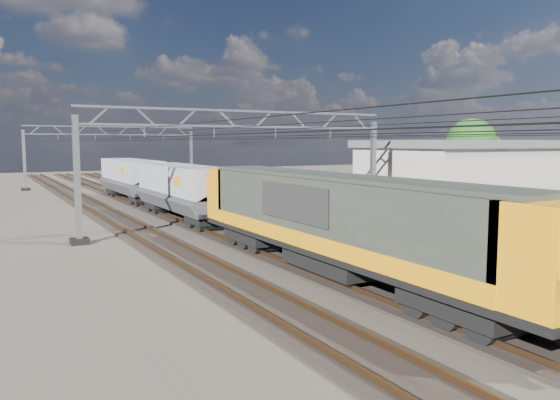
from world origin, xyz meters
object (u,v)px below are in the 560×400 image
catenary_gantry_far (114,154)px  hopper_wagon_lead (184,188)px  tree_far (475,146)px  hopper_wagon_mid (131,176)px  locomotive (336,218)px  industrial_shed (478,173)px  catenary_gantry_mid (246,165)px

catenary_gantry_far → hopper_wagon_lead: (-2.00, -30.52, -1.67)m
tree_far → hopper_wagon_mid: bearing=163.0°
locomotive → industrial_shed: industrial_shed is taller
hopper_wagon_lead → catenary_gantry_far: bearing=86.2°
tree_far → industrial_shed: bearing=-136.9°
locomotive → hopper_wagon_lead: bearing=90.0°
catenary_gantry_far → locomotive: catenary_gantry_far is taller
industrial_shed → tree_far: size_ratio=2.43×
hopper_wagon_lead → tree_far: tree_far is taller
hopper_wagon_mid → tree_far: tree_far is taller
hopper_wagon_mid → hopper_wagon_lead: bearing=-90.0°
catenary_gantry_far → hopper_wagon_lead: catenary_gantry_far is taller
hopper_wagon_mid → industrial_shed: bearing=-36.4°
catenary_gantry_far → locomotive: (-2.00, -48.21, -1.58)m
catenary_gantry_far → industrial_shed: bearing=-57.1°
locomotive → tree_far: (32.32, 22.00, 2.56)m
locomotive → tree_far: bearing=34.2°
locomotive → hopper_wagon_mid: locomotive is taller
hopper_wagon_lead → hopper_wagon_mid: (0.00, 14.20, 0.00)m
catenary_gantry_far → tree_far: (30.32, -26.21, 0.98)m
hopper_wagon_mid → industrial_shed: industrial_shed is taller
hopper_wagon_mid → tree_far: bearing=-17.0°
industrial_shed → locomotive: bearing=-149.4°
catenary_gantry_mid → locomotive: size_ratio=0.94×
catenary_gantry_mid → industrial_shed: (22.00, 2.00, -1.18)m
catenary_gantry_far → hopper_wagon_lead: 30.63m
catenary_gantry_mid → hopper_wagon_lead: size_ratio=1.53×
hopper_wagon_lead → hopper_wagon_mid: 14.20m
tree_far → catenary_gantry_far: bearing=139.2°
tree_far → locomotive: bearing=-145.8°
catenary_gantry_mid → hopper_wagon_mid: (-2.00, 19.68, -1.67)m
hopper_wagon_mid → industrial_shed: (24.00, -17.68, 0.49)m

